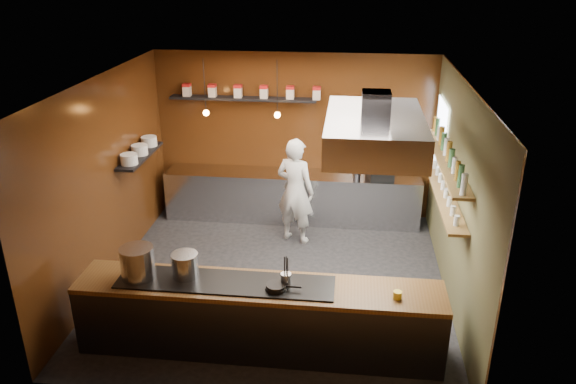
# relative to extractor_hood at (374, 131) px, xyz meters

# --- Properties ---
(floor) EXTENTS (5.00, 5.00, 0.00)m
(floor) POSITION_rel_extractor_hood_xyz_m (-1.30, 0.40, -2.51)
(floor) COLOR black
(floor) RESTS_ON ground
(back_wall) EXTENTS (5.00, 0.00, 5.00)m
(back_wall) POSITION_rel_extractor_hood_xyz_m (-1.30, 2.90, -1.01)
(back_wall) COLOR #3F210B
(back_wall) RESTS_ON ground
(left_wall) EXTENTS (0.00, 5.00, 5.00)m
(left_wall) POSITION_rel_extractor_hood_xyz_m (-3.80, 0.40, -1.01)
(left_wall) COLOR #3F210B
(left_wall) RESTS_ON ground
(right_wall) EXTENTS (0.00, 5.00, 5.00)m
(right_wall) POSITION_rel_extractor_hood_xyz_m (1.20, 0.40, -1.01)
(right_wall) COLOR brown
(right_wall) RESTS_ON ground
(ceiling) EXTENTS (5.00, 5.00, 0.00)m
(ceiling) POSITION_rel_extractor_hood_xyz_m (-1.30, 0.40, 0.49)
(ceiling) COLOR silver
(ceiling) RESTS_ON back_wall
(window_pane) EXTENTS (0.00, 1.00, 1.00)m
(window_pane) POSITION_rel_extractor_hood_xyz_m (1.15, 2.10, -0.61)
(window_pane) COLOR white
(window_pane) RESTS_ON right_wall
(prep_counter) EXTENTS (4.60, 0.65, 0.90)m
(prep_counter) POSITION_rel_extractor_hood_xyz_m (-1.30, 2.57, -2.06)
(prep_counter) COLOR silver
(prep_counter) RESTS_ON floor
(pass_counter) EXTENTS (4.40, 0.72, 0.94)m
(pass_counter) POSITION_rel_extractor_hood_xyz_m (-1.30, -1.20, -2.04)
(pass_counter) COLOR #38383D
(pass_counter) RESTS_ON floor
(tin_shelf) EXTENTS (2.60, 0.26, 0.04)m
(tin_shelf) POSITION_rel_extractor_hood_xyz_m (-2.20, 2.76, -0.31)
(tin_shelf) COLOR black
(tin_shelf) RESTS_ON back_wall
(plate_shelf) EXTENTS (0.30, 1.40, 0.04)m
(plate_shelf) POSITION_rel_extractor_hood_xyz_m (-3.64, 1.40, -0.96)
(plate_shelf) COLOR black
(plate_shelf) RESTS_ON left_wall
(bottle_shelf_upper) EXTENTS (0.26, 2.80, 0.04)m
(bottle_shelf_upper) POSITION_rel_extractor_hood_xyz_m (1.04, 0.70, -0.59)
(bottle_shelf_upper) COLOR brown
(bottle_shelf_upper) RESTS_ON right_wall
(bottle_shelf_lower) EXTENTS (0.26, 2.80, 0.04)m
(bottle_shelf_lower) POSITION_rel_extractor_hood_xyz_m (1.04, 0.70, -1.06)
(bottle_shelf_lower) COLOR brown
(bottle_shelf_lower) RESTS_ON right_wall
(extractor_hood) EXTENTS (1.20, 2.00, 0.72)m
(extractor_hood) POSITION_rel_extractor_hood_xyz_m (0.00, 0.00, 0.00)
(extractor_hood) COLOR #38383D
(extractor_hood) RESTS_ON ceiling
(pendant_left) EXTENTS (0.10, 0.10, 0.95)m
(pendant_left) POSITION_rel_extractor_hood_xyz_m (-2.70, 2.10, -0.35)
(pendant_left) COLOR black
(pendant_left) RESTS_ON ceiling
(pendant_right) EXTENTS (0.10, 0.10, 0.95)m
(pendant_right) POSITION_rel_extractor_hood_xyz_m (-1.50, 2.10, -0.35)
(pendant_right) COLOR black
(pendant_right) RESTS_ON ceiling
(storage_tins) EXTENTS (2.43, 0.13, 0.22)m
(storage_tins) POSITION_rel_extractor_hood_xyz_m (-2.05, 2.76, -0.17)
(storage_tins) COLOR beige
(storage_tins) RESTS_ON tin_shelf
(plate_stacks) EXTENTS (0.26, 1.16, 0.16)m
(plate_stacks) POSITION_rel_extractor_hood_xyz_m (-3.64, 1.40, -0.86)
(plate_stacks) COLOR silver
(plate_stacks) RESTS_ON plate_shelf
(bottles) EXTENTS (0.06, 2.66, 0.24)m
(bottles) POSITION_rel_extractor_hood_xyz_m (1.04, 0.70, -0.45)
(bottles) COLOR silver
(bottles) RESTS_ON bottle_shelf_upper
(wine_glasses) EXTENTS (0.07, 2.37, 0.13)m
(wine_glasses) POSITION_rel_extractor_hood_xyz_m (1.04, 0.70, -0.97)
(wine_glasses) COLOR silver
(wine_glasses) RESTS_ON bottle_shelf_lower
(stockpot_large) EXTENTS (0.54, 0.54, 0.40)m
(stockpot_large) POSITION_rel_extractor_hood_xyz_m (-2.76, -1.22, -1.37)
(stockpot_large) COLOR silver
(stockpot_large) RESTS_ON pass_counter
(stockpot_small) EXTENTS (0.38, 0.38, 0.30)m
(stockpot_small) POSITION_rel_extractor_hood_xyz_m (-2.20, -1.13, -1.41)
(stockpot_small) COLOR silver
(stockpot_small) RESTS_ON pass_counter
(utensil_crock) EXTENTS (0.16, 0.16, 0.16)m
(utensil_crock) POSITION_rel_extractor_hood_xyz_m (-0.97, -1.20, -1.49)
(utensil_crock) COLOR #B5B7BC
(utensil_crock) RESTS_ON pass_counter
(frying_pan) EXTENTS (0.43, 0.26, 0.06)m
(frying_pan) POSITION_rel_extractor_hood_xyz_m (-1.07, -1.29, -1.53)
(frying_pan) COLOR black
(frying_pan) RESTS_ON pass_counter
(butter_jar) EXTENTS (0.11, 0.11, 0.09)m
(butter_jar) POSITION_rel_extractor_hood_xyz_m (0.32, -1.30, -1.54)
(butter_jar) COLOR gold
(butter_jar) RESTS_ON pass_counter
(espresso_machine) EXTENTS (0.50, 0.48, 0.42)m
(espresso_machine) POSITION_rel_extractor_hood_xyz_m (0.26, 2.53, -1.40)
(espresso_machine) COLOR black
(espresso_machine) RESTS_ON prep_counter
(chef) EXTENTS (0.78, 0.64, 1.82)m
(chef) POSITION_rel_extractor_hood_xyz_m (-1.16, 1.75, -1.60)
(chef) COLOR white
(chef) RESTS_ON floor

